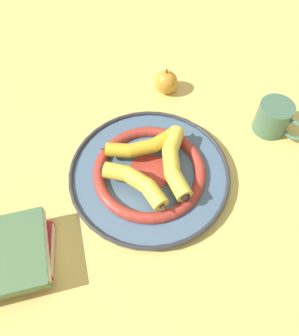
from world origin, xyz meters
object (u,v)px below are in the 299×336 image
book_stack (1,256)px  apple (166,82)px  coffee_mug (274,118)px  decorative_bowl (150,173)px  banana_a (174,160)px  banana_b (138,183)px  banana_c (140,146)px

book_stack → apple: 0.60m
coffee_mug → apple: coffee_mug is taller
decorative_bowl → banana_a: (0.04, 0.04, 0.04)m
book_stack → apple: size_ratio=3.30×
banana_b → apple: bearing=-66.7°
banana_a → coffee_mug: size_ratio=1.40×
banana_b → coffee_mug: (0.19, 0.35, -0.01)m
banana_a → decorative_bowl: bearing=-83.4°
banana_a → apple: apple is taller
decorative_bowl → banana_a: size_ratio=2.06×
banana_c → banana_a: bearing=-43.8°
banana_a → apple: 0.28m
book_stack → coffee_mug: 0.70m
decorative_bowl → book_stack: size_ratio=1.50×
banana_a → coffee_mug: coffee_mug is taller
banana_b → banana_c: (-0.05, 0.09, -0.00)m
banana_b → apple: 0.35m
banana_c → decorative_bowl: bearing=-81.6°
banana_c → coffee_mug: 0.35m
banana_b → book_stack: 0.31m
decorative_bowl → apple: size_ratio=4.95×
apple → book_stack: bearing=-93.5°
coffee_mug → apple: 0.30m
banana_c → apple: bearing=57.6°
coffee_mug → decorative_bowl: bearing=-110.9°
decorative_bowl → banana_b: size_ratio=2.04×
banana_a → banana_c: (-0.09, -0.01, -0.00)m
banana_b → apple: apple is taller
banana_c → book_stack: (-0.10, -0.36, -0.02)m
banana_c → apple: apple is taller
book_stack → banana_c: bearing=38.5°
coffee_mug → banana_b: bearing=-105.9°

